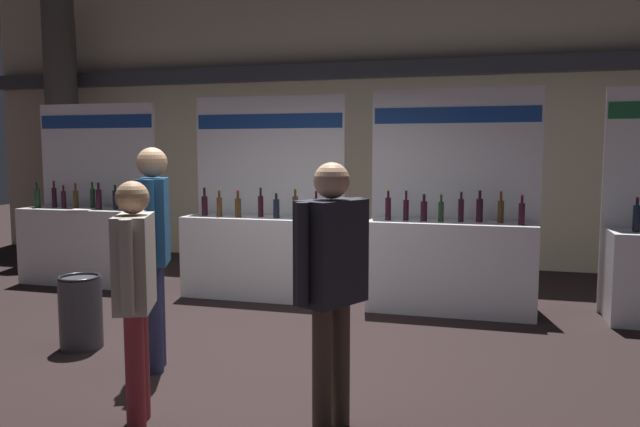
% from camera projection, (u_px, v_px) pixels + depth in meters
% --- Properties ---
extents(ground_plane, '(27.36, 27.36, 0.00)m').
position_uv_depth(ground_plane, '(245.00, 359.00, 5.31)').
color(ground_plane, black).
extents(hall_colonnade, '(13.68, 1.15, 5.51)m').
position_uv_depth(hall_colonnade, '(362.00, 93.00, 9.72)').
color(hall_colonnade, tan).
rests_on(hall_colonnade, ground_plane).
extents(exhibitor_booth_0, '(1.79, 0.74, 2.44)m').
position_uv_depth(exhibitor_booth_0, '(87.00, 237.00, 8.35)').
color(exhibitor_booth_0, white).
rests_on(exhibitor_booth_0, ground_plane).
extents(exhibitor_booth_1, '(1.97, 0.66, 2.48)m').
position_uv_depth(exhibitor_booth_1, '(262.00, 247.00, 7.58)').
color(exhibitor_booth_1, white).
rests_on(exhibitor_booth_1, ground_plane).
extents(exhibitor_booth_2, '(1.91, 0.66, 2.51)m').
position_uv_depth(exhibitor_booth_2, '(451.00, 256.00, 6.87)').
color(exhibitor_booth_2, white).
rests_on(exhibitor_booth_2, ground_plane).
extents(trash_bin, '(0.38, 0.38, 0.67)m').
position_uv_depth(trash_bin, '(81.00, 312.00, 5.59)').
color(trash_bin, '#38383D').
rests_on(trash_bin, ground_plane).
extents(visitor_4, '(0.35, 0.51, 1.82)m').
position_uv_depth(visitor_4, '(154.00, 238.00, 4.97)').
color(visitor_4, navy).
rests_on(visitor_4, ground_plane).
extents(visitor_5, '(0.42, 0.55, 1.72)m').
position_uv_depth(visitor_5, '(331.00, 270.00, 3.88)').
color(visitor_5, '#47382D').
rests_on(visitor_5, ground_plane).
extents(visitor_7, '(0.36, 0.56, 1.60)m').
position_uv_depth(visitor_7, '(135.00, 282.00, 3.96)').
color(visitor_7, maroon).
rests_on(visitor_7, ground_plane).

